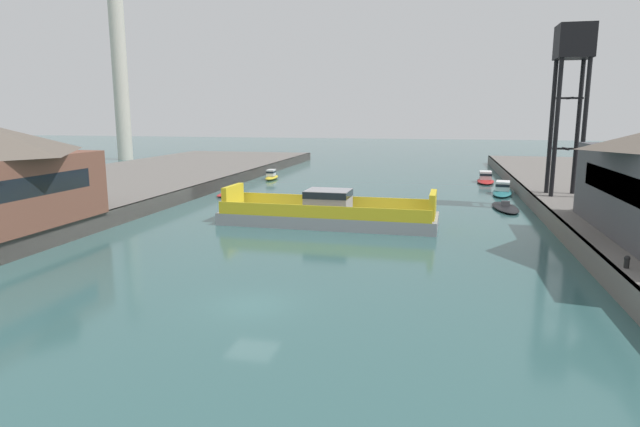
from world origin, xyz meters
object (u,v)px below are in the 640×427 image
chain_ferry (328,213)px  crane_tower (573,61)px  moored_boat_near_right (503,190)px  moored_boat_near_left (272,176)px  smokestack_distant_a (120,70)px  moored_boat_mid_left (485,178)px  moored_boat_far_left (505,207)px  moored_boat_mid_right (230,193)px

chain_ferry → crane_tower: 29.55m
moored_boat_near_right → crane_tower: size_ratio=0.46×
moored_boat_near_left → smokestack_distant_a: 55.03m
moored_boat_mid_left → crane_tower: crane_tower is taller
moored_boat_far_left → smokestack_distant_a: size_ratio=0.21×
moored_boat_mid_left → smokestack_distant_a: size_ratio=0.20×
smokestack_distant_a → moored_boat_far_left: bearing=-32.3°
smokestack_distant_a → moored_boat_near_right: bearing=-25.6°
moored_boat_mid_left → smokestack_distant_a: (-75.48, 24.68, 18.75)m
moored_boat_near_left → moored_boat_near_right: moored_boat_near_right is taller
smokestack_distant_a → chain_ferry: bearing=-45.4°
moored_boat_near_right → moored_boat_mid_right: size_ratio=1.36×
moored_boat_near_left → moored_boat_far_left: moored_boat_near_left is taller
crane_tower → smokestack_distant_a: smokestack_distant_a is taller
chain_ferry → crane_tower: crane_tower is taller
moored_boat_mid_left → moored_boat_far_left: size_ratio=0.96×
moored_boat_near_right → moored_boat_far_left: (-0.86, -11.23, -0.40)m
moored_boat_near_right → moored_boat_mid_left: moored_boat_mid_left is taller
moored_boat_mid_right → moored_boat_near_left: bearing=89.5°
moored_boat_near_left → smokestack_distant_a: size_ratio=0.15×
moored_boat_near_right → smokestack_distant_a: smokestack_distant_a is taller
chain_ferry → moored_boat_mid_right: (-15.81, 14.99, -0.79)m
moored_boat_near_left → moored_boat_mid_right: bearing=-90.5°
moored_boat_near_right → moored_boat_far_left: moored_boat_near_right is taller
moored_boat_far_left → chain_ferry: bearing=-144.8°
moored_boat_mid_right → moored_boat_near_right: bearing=13.6°
moored_boat_mid_right → smokestack_distant_a: size_ratio=0.16×
moored_boat_mid_right → moored_boat_far_left: moored_boat_mid_right is taller
moored_boat_near_left → moored_boat_mid_right: moored_boat_near_left is taller
moored_boat_near_left → crane_tower: bearing=-26.0°
moored_boat_mid_left → moored_boat_mid_right: (-32.27, -20.09, -0.40)m
moored_boat_near_right → moored_boat_mid_right: bearing=-166.4°
moored_boat_mid_right → crane_tower: bearing=-3.1°
moored_boat_far_left → smokestack_distant_a: smokestack_distant_a is taller
chain_ferry → smokestack_distant_a: smokestack_distant_a is taller
moored_boat_near_left → chain_ferry: bearing=-63.6°
moored_boat_near_left → moored_boat_mid_left: (32.12, 3.53, 0.03)m
crane_tower → moored_boat_mid_right: bearing=176.9°
moored_boat_mid_left → crane_tower: (6.01, -22.14, 14.57)m
moored_boat_near_right → moored_boat_mid_left: 12.07m
moored_boat_far_left → smokestack_distant_a: (-75.79, 47.93, 19.15)m
moored_boat_far_left → crane_tower: crane_tower is taller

